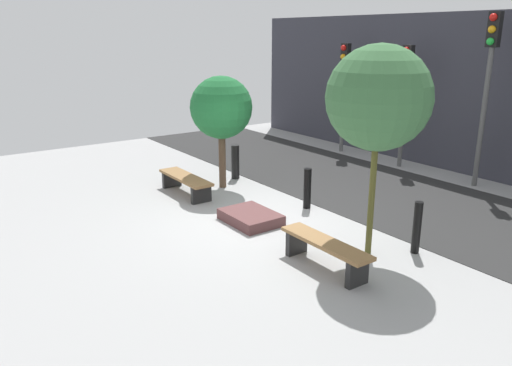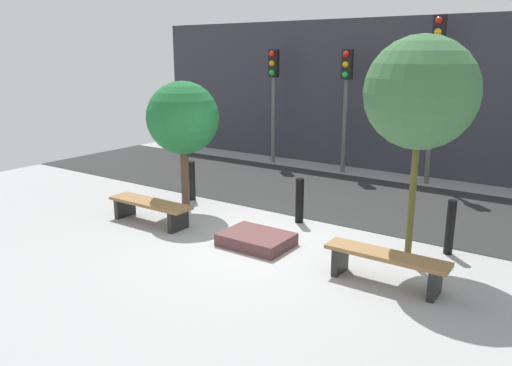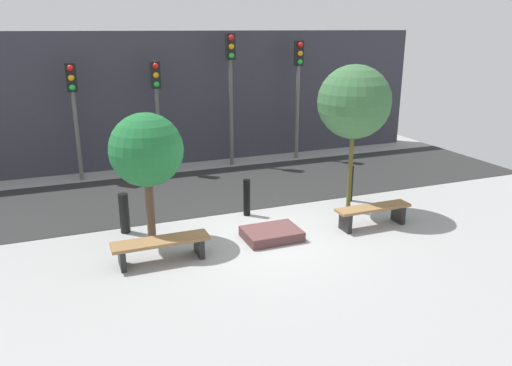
{
  "view_description": "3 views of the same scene",
  "coord_description": "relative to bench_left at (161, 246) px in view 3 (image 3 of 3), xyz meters",
  "views": [
    {
      "loc": [
        7.59,
        -5.38,
        3.59
      ],
      "look_at": [
        0.03,
        -0.0,
        0.8
      ],
      "focal_mm": 35.0,
      "sensor_mm": 36.0,
      "label": 1
    },
    {
      "loc": [
        4.54,
        -6.7,
        3.16
      ],
      "look_at": [
        -0.43,
        0.5,
        0.91
      ],
      "focal_mm": 35.0,
      "sensor_mm": 36.0,
      "label": 2
    },
    {
      "loc": [
        -3.84,
        -8.94,
        4.23
      ],
      "look_at": [
        -0.22,
        0.21,
        1.15
      ],
      "focal_mm": 35.0,
      "sensor_mm": 36.0,
      "label": 3
    }
  ],
  "objects": [
    {
      "name": "bollard_center",
      "position": [
        5.14,
        1.67,
        0.14
      ],
      "size": [
        0.14,
        0.14,
        0.91
      ],
      "primitive_type": "cylinder",
      "color": "black",
      "rests_on": "ground"
    },
    {
      "name": "building_facade",
      "position": [
        2.35,
        7.09,
        1.75
      ],
      "size": [
        16.2,
        0.5,
        4.13
      ],
      "primitive_type": "cube",
      "color": "#33333D",
      "rests_on": "ground"
    },
    {
      "name": "tree_behind_left_bench",
      "position": [
        -0.0,
        1.01,
        1.6
      ],
      "size": [
        1.46,
        1.46,
        2.67
      ],
      "color": "brown",
      "rests_on": "ground"
    },
    {
      "name": "traffic_light_east",
      "position": [
        5.79,
        6.09,
        2.32
      ],
      "size": [
        0.28,
        0.27,
        3.83
      ],
      "color": "#5B5B5B",
      "rests_on": "ground"
    },
    {
      "name": "road_strip",
      "position": [
        2.35,
        3.86,
        -0.31
      ],
      "size": [
        18.0,
        3.89,
        0.01
      ],
      "primitive_type": "cube",
      "color": "#282828",
      "rests_on": "ground"
    },
    {
      "name": "traffic_light_mid_west",
      "position": [
        1.2,
        6.09,
        1.98
      ],
      "size": [
        0.28,
        0.27,
        3.3
      ],
      "color": "#535353",
      "rests_on": "ground"
    },
    {
      "name": "bench_right",
      "position": [
        4.69,
        0.0,
        0.02
      ],
      "size": [
        1.75,
        0.4,
        0.47
      ],
      "rotation": [
        0.0,
        0.0,
        0.0
      ],
      "color": "black",
      "rests_on": "ground"
    },
    {
      "name": "planter_bed",
      "position": [
        2.35,
        0.2,
        -0.21
      ],
      "size": [
        1.16,
        0.86,
        0.21
      ],
      "primitive_type": "cube",
      "color": "brown",
      "rests_on": "ground"
    },
    {
      "name": "ground_plane",
      "position": [
        2.35,
        0.31,
        -0.32
      ],
      "size": [
        18.0,
        18.0,
        0.0
      ],
      "primitive_type": "plane",
      "color": "#999999"
    },
    {
      "name": "bench_left",
      "position": [
        0.0,
        0.0,
        0.0
      ],
      "size": [
        1.82,
        0.48,
        0.44
      ],
      "rotation": [
        0.0,
        0.0,
        -0.0
      ],
      "color": "black",
      "rests_on": "ground"
    },
    {
      "name": "traffic_light_west",
      "position": [
        -1.1,
        6.09,
        1.98
      ],
      "size": [
        0.28,
        0.27,
        3.31
      ],
      "color": "#585858",
      "rests_on": "ground"
    },
    {
      "name": "traffic_light_mid_east",
      "position": [
        3.49,
        6.09,
        2.47
      ],
      "size": [
        0.28,
        0.27,
        4.07
      ],
      "color": "#525252",
      "rests_on": "ground"
    },
    {
      "name": "tree_behind_right_bench",
      "position": [
        4.69,
        1.01,
        2.3
      ],
      "size": [
        1.66,
        1.66,
        3.46
      ],
      "color": "#4D4B21",
      "rests_on": "ground"
    },
    {
      "name": "bollard_left",
      "position": [
        2.35,
        1.67,
        0.12
      ],
      "size": [
        0.16,
        0.16,
        0.87
      ],
      "primitive_type": "cylinder",
      "color": "black",
      "rests_on": "ground"
    },
    {
      "name": "bollard_far_left",
      "position": [
        -0.45,
        1.67,
        0.12
      ],
      "size": [
        0.21,
        0.21,
        0.87
      ],
      "primitive_type": "cylinder",
      "color": "black",
      "rests_on": "ground"
    }
  ]
}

